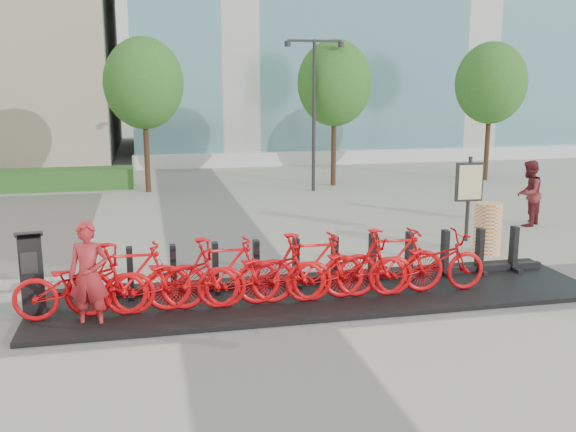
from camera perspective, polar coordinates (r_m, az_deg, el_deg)
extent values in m
plane|color=#ACA998|center=(10.65, -3.54, -8.20)|extent=(120.00, 120.00, 0.00)
cube|color=#265816|center=(23.58, -20.89, 3.03)|extent=(6.00, 1.20, 0.70)
cylinder|color=brown|center=(22.00, -12.46, 5.97)|extent=(0.18, 0.18, 3.00)
ellipsoid|color=#275821|center=(21.89, -12.71, 11.44)|extent=(2.60, 2.60, 2.99)
cylinder|color=brown|center=(22.95, 4.08, 6.45)|extent=(0.18, 0.18, 3.00)
ellipsoid|color=#275821|center=(22.85, 4.16, 11.70)|extent=(2.60, 2.60, 2.99)
cylinder|color=brown|center=(25.32, 17.30, 6.45)|extent=(0.18, 0.18, 3.00)
ellipsoid|color=#275821|center=(25.23, 17.59, 11.20)|extent=(2.60, 2.60, 2.99)
cylinder|color=#242424|center=(21.64, 2.32, 8.80)|extent=(0.12, 0.12, 5.00)
cube|color=#242424|center=(21.54, 1.17, 15.31)|extent=(0.90, 0.08, 0.08)
cube|color=#242424|center=(21.77, 3.56, 15.26)|extent=(0.90, 0.08, 0.08)
cylinder|color=#242424|center=(21.43, -0.04, 15.07)|extent=(0.20, 0.20, 0.18)
cylinder|color=#242424|center=(21.89, 4.73, 14.96)|extent=(0.20, 0.20, 0.18)
cube|color=black|center=(11.18, 2.86, -7.00)|extent=(9.60, 2.40, 0.08)
imported|color=red|center=(10.36, -17.96, -5.84)|extent=(2.00, 0.70, 1.05)
imported|color=red|center=(10.29, -13.98, -5.38)|extent=(1.94, 0.55, 1.17)
imported|color=red|center=(10.31, -9.94, -5.51)|extent=(2.00, 0.70, 1.05)
imported|color=red|center=(10.34, -5.95, -5.00)|extent=(1.94, 0.55, 1.17)
imported|color=red|center=(10.46, -2.01, -5.07)|extent=(2.00, 0.70, 1.05)
imported|color=red|center=(10.59, 1.83, -4.53)|extent=(1.94, 0.55, 1.17)
imported|color=red|center=(10.80, 5.54, -4.57)|extent=(2.00, 0.70, 1.05)
imported|color=red|center=(11.03, 9.11, -4.02)|extent=(1.94, 0.55, 1.17)
imported|color=red|center=(11.32, 12.50, -4.04)|extent=(2.00, 0.70, 1.05)
cube|color=black|center=(10.82, -21.80, -4.88)|extent=(0.38, 0.34, 1.22)
cube|color=#242424|center=(10.66, -22.07, -1.52)|extent=(0.45, 0.40, 0.16)
cube|color=#242424|center=(10.61, -22.03, -3.88)|extent=(0.25, 0.05, 0.34)
imported|color=#AB2126|center=(10.00, -17.29, -5.11)|extent=(0.67, 0.52, 1.65)
imported|color=maroon|center=(17.55, 20.60, 1.90)|extent=(1.04, 1.02, 1.69)
cylinder|color=orange|center=(14.40, 17.31, -1.09)|extent=(0.77, 0.77, 1.12)
cylinder|color=#242424|center=(15.38, 15.72, 1.44)|extent=(0.09, 0.09, 1.98)
cube|color=#242424|center=(15.31, 15.81, 2.93)|extent=(0.65, 0.13, 0.90)
cube|color=beige|center=(15.27, 15.90, 2.90)|extent=(0.56, 0.06, 0.79)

